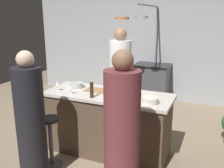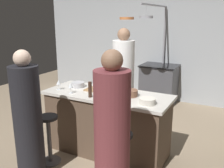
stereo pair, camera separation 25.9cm
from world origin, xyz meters
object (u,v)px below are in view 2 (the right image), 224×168
bar_stool_right (121,157)px  wine_bottle_red (120,90)px  guest_left (28,122)px  pepper_mill (90,90)px  wine_glass_near_right_guest (71,86)px  mixing_bowl_steel (78,85)px  wine_bottle_rose (116,84)px  stove_range (159,84)px  wine_glass_near_left_guest (59,83)px  mixing_bowl_wooden (130,93)px  mixing_bowl_ceramic (147,101)px  bar_stool_left (49,137)px  guest_right (112,141)px  wine_bottle_amber (118,81)px  chef (123,83)px  cutting_board (97,90)px

bar_stool_right → wine_bottle_red: (-0.24, 0.46, 0.65)m
guest_left → pepper_mill: size_ratio=7.58×
wine_glass_near_right_guest → mixing_bowl_steel: (-0.10, 0.31, -0.07)m
bar_stool_right → wine_bottle_rose: (-0.43, 0.72, 0.65)m
wine_bottle_rose → wine_bottle_red: 0.32m
stove_range → pepper_mill: size_ratio=4.24×
wine_glass_near_left_guest → mixing_bowl_wooden: (1.05, 0.21, -0.06)m
wine_glass_near_right_guest → wine_glass_near_left_guest: (-0.27, 0.06, 0.00)m
stove_range → mixing_bowl_ceramic: mixing_bowl_ceramic is taller
bar_stool_left → mixing_bowl_wooden: bearing=36.9°
pepper_mill → wine_glass_near_right_guest: size_ratio=1.44×
guest_right → wine_glass_near_left_guest: 1.56m
stove_range → mixing_bowl_ceramic: bearing=-76.0°
bar_stool_left → wine_bottle_amber: size_ratio=2.10×
guest_left → bar_stool_left: bearing=92.0°
bar_stool_left → wine_bottle_red: (0.83, 0.46, 0.65)m
chef → wine_bottle_amber: chef is taller
wine_bottle_rose → wine_glass_near_right_guest: wine_bottle_rose is taller
mixing_bowl_wooden → wine_glass_near_left_guest: bearing=-168.9°
bar_stool_left → guest_left: size_ratio=0.43×
wine_bottle_amber → pepper_mill: bearing=-108.0°
pepper_mill → mixing_bowl_wooden: pepper_mill is taller
bar_stool_right → wine_bottle_amber: bearing=118.3°
chef → wine_glass_near_right_guest: bearing=-104.9°
chef → bar_stool_right: (0.68, -1.49, -0.44)m
chef → wine_glass_near_right_guest: 1.16m
chef → guest_left: chef is taller
cutting_board → wine_bottle_rose: (0.29, 0.04, 0.11)m
wine_glass_near_right_guest → cutting_board: bearing=48.9°
wine_bottle_red → stove_range: bearing=96.1°
pepper_mill → wine_bottle_amber: (0.17, 0.51, 0.02)m
guest_left → cutting_board: size_ratio=4.97×
bar_stool_left → cutting_board: (0.35, 0.68, 0.53)m
stove_range → pepper_mill: (-0.12, -2.70, 0.56)m
wine_glass_near_left_guest → guest_left: bearing=-77.4°
wine_glass_near_right_guest → wine_bottle_amber: bearing=44.2°
cutting_board → pepper_mill: (0.08, -0.31, 0.10)m
guest_right → mixing_bowl_ceramic: size_ratio=8.34×
bar_stool_left → wine_bottle_red: wine_bottle_red is taller
stove_range → wine_bottle_red: wine_bottle_red is taller
wine_glass_near_right_guest → wine_glass_near_left_guest: same height
pepper_mill → wine_bottle_red: bearing=12.4°
mixing_bowl_ceramic → wine_bottle_red: bearing=-179.8°
wine_glass_near_left_guest → stove_range: bearing=74.6°
guest_left → wine_bottle_red: (0.82, 0.80, 0.29)m
wine_bottle_amber → wine_glass_near_right_guest: size_ratio=2.21×
chef → guest_right: size_ratio=1.06×
wine_bottle_amber → chef: bearing=108.5°
wine_bottle_red → wine_bottle_rose: bearing=125.9°
bar_stool_left → cutting_board: 0.93m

